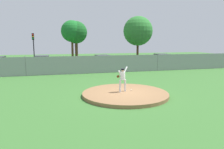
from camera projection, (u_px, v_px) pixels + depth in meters
The scene contains 15 objects.
ground_plane at pixel (105, 79), 19.39m from camera, with size 80.00×80.00×0.00m, color #386B2D.
asphalt_strip at pixel (91, 68), 27.50m from camera, with size 44.00×7.00×0.01m, color #2B2B2D.
pitchers_mound at pixel (125, 94), 13.65m from camera, with size 5.65×5.65×0.21m, color olive.
pitcher_youth at pixel (123, 77), 13.64m from camera, with size 0.77×0.32×1.68m.
baseball at pixel (131, 90), 14.16m from camera, with size 0.07×0.07×0.07m, color white.
chainlink_fence at pixel (97, 64), 23.05m from camera, with size 37.23×0.07×2.06m.
parked_car_navy at pixel (64, 63), 26.42m from camera, with size 1.93×4.29×1.55m.
parked_car_charcoal at pixel (42, 63), 25.78m from camera, with size 1.89×4.08×1.76m.
parked_car_red at pixel (103, 62), 27.86m from camera, with size 2.18×4.42×1.70m.
parked_car_burgundy at pixel (163, 60), 30.24m from camera, with size 1.95×4.70×1.70m.
traffic_cone_orange at pixel (77, 66), 27.80m from camera, with size 0.40×0.40×0.55m.
traffic_light_near at pixel (33, 44), 29.04m from camera, with size 0.28×0.46×4.63m.
tree_tall_centre at pixel (72, 31), 35.07m from camera, with size 3.67×3.67×7.05m.
tree_slender_far at pixel (76, 33), 35.47m from camera, with size 3.83×3.83×6.96m.
tree_broad_left at pixel (138, 31), 36.00m from camera, with size 5.09×5.09×7.84m.
Camera 1 is at (-4.24, -12.60, 3.56)m, focal length 33.12 mm.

